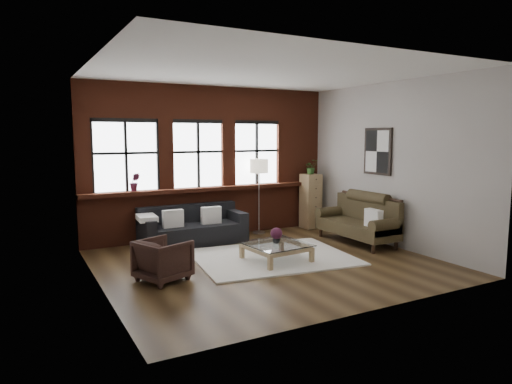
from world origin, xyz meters
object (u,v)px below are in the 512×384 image
floor_lamp (259,193)px  armchair (163,260)px  vintage_settee (357,219)px  drawer_chest (311,201)px  vase (276,240)px  dark_sofa (193,225)px  coffee_table (276,253)px

floor_lamp → armchair: bearing=-141.9°
vintage_settee → floor_lamp: bearing=126.1°
vintage_settee → drawer_chest: drawer_chest is taller
vase → drawer_chest: (2.20, 2.12, 0.25)m
dark_sofa → vase: dark_sofa is taller
armchair → coffee_table: 2.03m
coffee_table → drawer_chest: bearing=43.9°
armchair → coffee_table: armchair is taller
coffee_table → drawer_chest: drawer_chest is taller
dark_sofa → drawer_chest: drawer_chest is taller
drawer_chest → floor_lamp: floor_lamp is taller
vintage_settee → armchair: size_ratio=2.69×
coffee_table → dark_sofa: bearing=112.6°
vintage_settee → floor_lamp: floor_lamp is taller
floor_lamp → vase: bearing=-111.3°
dark_sofa → drawer_chest: bearing=3.9°
armchair → drawer_chest: bearing=-84.7°
vintage_settee → floor_lamp: (-1.29, 1.76, 0.40)m
dark_sofa → vintage_settee: 3.30m
vase → floor_lamp: size_ratio=0.08×
vintage_settee → armchair: (-4.16, -0.50, -0.18)m
vase → dark_sofa: bearing=112.6°
coffee_table → floor_lamp: 2.45m
dark_sofa → floor_lamp: bearing=8.9°
drawer_chest → coffee_table: bearing=-136.1°
dark_sofa → vase: (0.80, -1.92, 0.01)m
dark_sofa → armchair: (-1.23, -2.00, -0.06)m
coffee_table → vase: 0.23m
dark_sofa → vase: 2.08m
armchair → floor_lamp: floor_lamp is taller
coffee_table → vase: vase is taller
vintage_settee → floor_lamp: 2.22m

